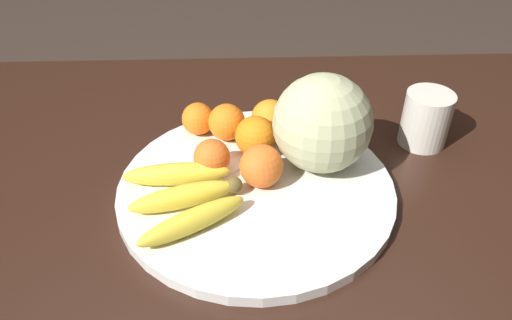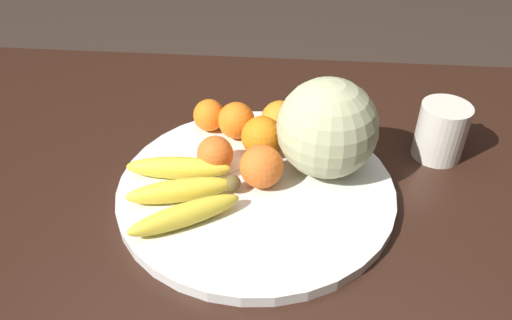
% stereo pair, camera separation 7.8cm
% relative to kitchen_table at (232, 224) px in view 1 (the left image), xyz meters
% --- Properties ---
extents(kitchen_table, '(1.65, 0.99, 0.70)m').
position_rel_kitchen_table_xyz_m(kitchen_table, '(0.00, 0.00, 0.00)').
color(kitchen_table, black).
rests_on(kitchen_table, ground_plane).
extents(fruit_bowl, '(0.45, 0.45, 0.02)m').
position_rel_kitchen_table_xyz_m(fruit_bowl, '(0.04, -0.01, 0.09)').
color(fruit_bowl, white).
rests_on(fruit_bowl, kitchen_table).
extents(melon, '(0.16, 0.16, 0.16)m').
position_rel_kitchen_table_xyz_m(melon, '(0.15, 0.04, 0.18)').
color(melon, '#B2B789').
rests_on(melon, fruit_bowl).
extents(banana_bunch, '(0.20, 0.19, 0.04)m').
position_rel_kitchen_table_xyz_m(banana_bunch, '(-0.07, -0.05, 0.12)').
color(banana_bunch, brown).
rests_on(banana_bunch, fruit_bowl).
extents(orange_front_left, '(0.07, 0.07, 0.07)m').
position_rel_kitchen_table_xyz_m(orange_front_left, '(0.05, -0.01, 0.13)').
color(orange_front_left, orange).
rests_on(orange_front_left, fruit_bowl).
extents(orange_front_right, '(0.07, 0.07, 0.07)m').
position_rel_kitchen_table_xyz_m(orange_front_right, '(-0.01, 0.13, 0.13)').
color(orange_front_right, orange).
rests_on(orange_front_right, fruit_bowl).
extents(orange_mid_center, '(0.07, 0.07, 0.07)m').
position_rel_kitchen_table_xyz_m(orange_mid_center, '(0.04, 0.08, 0.13)').
color(orange_mid_center, orange).
rests_on(orange_mid_center, fruit_bowl).
extents(orange_back_left, '(0.06, 0.06, 0.06)m').
position_rel_kitchen_table_xyz_m(orange_back_left, '(-0.03, 0.03, 0.13)').
color(orange_back_left, orange).
rests_on(orange_back_left, fruit_bowl).
extents(orange_back_right, '(0.07, 0.07, 0.07)m').
position_rel_kitchen_table_xyz_m(orange_back_right, '(0.07, 0.13, 0.13)').
color(orange_back_right, orange).
rests_on(orange_back_right, fruit_bowl).
extents(orange_top_small, '(0.06, 0.06, 0.06)m').
position_rel_kitchen_table_xyz_m(orange_top_small, '(-0.06, 0.15, 0.13)').
color(orange_top_small, orange).
rests_on(orange_top_small, fruit_bowl).
extents(produce_tag, '(0.08, 0.07, 0.00)m').
position_rel_kitchen_table_xyz_m(produce_tag, '(0.00, 0.04, 0.10)').
color(produce_tag, white).
rests_on(produce_tag, fruit_bowl).
extents(ceramic_mug, '(0.10, 0.11, 0.10)m').
position_rel_kitchen_table_xyz_m(ceramic_mug, '(0.36, 0.13, 0.13)').
color(ceramic_mug, beige).
rests_on(ceramic_mug, kitchen_table).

